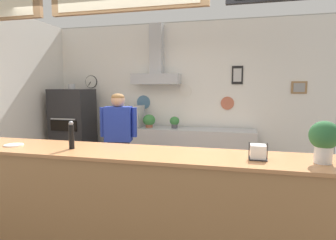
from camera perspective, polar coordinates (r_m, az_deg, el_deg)
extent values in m
plane|color=#3F3A38|center=(3.47, -6.30, -22.22)|extent=(6.66, 6.66, 0.00)
cube|color=#9E9E99|center=(5.73, 3.30, 4.46)|extent=(5.47, 0.12, 2.93)
cube|color=white|center=(5.67, 3.18, 4.44)|extent=(5.43, 0.01, 2.89)
cylinder|color=black|center=(6.35, -15.03, 7.36)|extent=(0.27, 0.02, 0.27)
cylinder|color=white|center=(6.33, -15.09, 7.36)|extent=(0.25, 0.01, 0.25)
cube|color=black|center=(6.34, -15.32, 7.01)|extent=(0.06, 0.01, 0.08)
cylinder|color=teal|center=(5.87, -4.89, 3.54)|extent=(0.28, 0.02, 0.28)
cylinder|color=white|center=(5.64, 3.45, 5.88)|extent=(0.25, 0.02, 0.25)
cylinder|color=#C1664C|center=(5.55, 11.73, 3.29)|extent=(0.25, 0.02, 0.25)
cube|color=#997047|center=(5.63, 24.63, 5.90)|extent=(0.26, 0.02, 0.22)
cube|color=gray|center=(5.62, 24.65, 5.90)|extent=(0.19, 0.01, 0.16)
cube|color=black|center=(5.55, 13.64, 8.68)|extent=(0.20, 0.02, 0.34)
cube|color=silver|center=(5.54, 13.64, 8.68)|extent=(0.15, 0.01, 0.24)
cube|color=#B7BABF|center=(5.61, -2.38, 8.14)|extent=(0.93, 0.37, 0.20)
cube|color=#B7BABF|center=(5.72, -2.23, 13.89)|extent=(0.24, 0.24, 0.95)
cube|color=#B77F4C|center=(2.89, -9.48, -16.82)|extent=(4.44, 0.61, 1.05)
cube|color=#CF8550|center=(2.72, -9.70, -6.30)|extent=(4.52, 0.64, 0.03)
cube|color=#B7BABF|center=(5.47, 2.37, -6.34)|extent=(2.77, 0.57, 0.90)
cube|color=#929499|center=(5.54, 2.36, -9.26)|extent=(2.63, 0.52, 0.02)
cube|color=#232326|center=(6.03, -18.33, -1.94)|extent=(0.73, 0.61, 1.63)
cube|color=black|center=(5.75, -20.06, -1.09)|extent=(0.55, 0.02, 0.20)
cube|color=#B7BABF|center=(5.72, -20.22, 0.18)|extent=(0.51, 0.02, 0.02)
cylinder|color=#B7BABF|center=(5.97, -18.63, 6.31)|extent=(0.14, 0.14, 0.10)
cube|color=#232328|center=(4.37, -9.66, -9.85)|extent=(0.32, 0.25, 0.89)
cube|color=#1E339E|center=(4.23, -9.84, -0.76)|extent=(0.42, 0.29, 0.50)
cylinder|color=#1E339E|center=(4.18, -6.75, -0.45)|extent=(0.08, 0.08, 0.43)
cylinder|color=#1E339E|center=(4.28, -12.87, -0.40)|extent=(0.08, 0.08, 0.43)
sphere|color=tan|center=(4.20, -9.93, 3.87)|extent=(0.20, 0.20, 0.20)
ellipsoid|color=olive|center=(4.20, -9.94, 4.49)|extent=(0.19, 0.19, 0.11)
cube|color=#B7BABF|center=(5.65, -7.95, 0.79)|extent=(0.56, 0.40, 0.42)
cylinder|color=#4C4C51|center=(5.48, -9.93, 0.37)|extent=(0.06, 0.06, 0.06)
cube|color=black|center=(5.45, -8.88, -1.43)|extent=(0.50, 0.10, 0.04)
sphere|color=black|center=(5.37, -7.21, 1.41)|extent=(0.04, 0.04, 0.04)
cylinder|color=#9E563D|center=(5.50, -3.78, -1.18)|extent=(0.14, 0.14, 0.06)
ellipsoid|color=#387A3D|center=(5.49, -3.79, 0.00)|extent=(0.24, 0.24, 0.21)
cylinder|color=#4C4C51|center=(5.40, 1.31, -1.24)|extent=(0.12, 0.12, 0.07)
ellipsoid|color=#387A3D|center=(5.38, 1.31, -0.18)|extent=(0.18, 0.18, 0.16)
cube|color=#262628|center=(2.47, 17.43, -7.35)|extent=(0.14, 0.14, 0.01)
cylinder|color=#262628|center=(2.46, 15.83, -5.86)|extent=(0.01, 0.01, 0.14)
cylinder|color=#262628|center=(2.46, 19.13, -5.93)|extent=(0.01, 0.01, 0.14)
cube|color=white|center=(2.46, 17.48, -6.05)|extent=(0.12, 0.12, 0.12)
cylinder|color=white|center=(3.29, -28.34, -4.40)|extent=(0.18, 0.18, 0.01)
cylinder|color=black|center=(2.88, -18.66, -3.23)|extent=(0.05, 0.05, 0.23)
sphere|color=gray|center=(2.86, -18.75, -0.63)|extent=(0.05, 0.05, 0.05)
cylinder|color=silver|center=(2.53, 28.48, -6.00)|extent=(0.13, 0.13, 0.14)
cylinder|color=gray|center=(2.54, 28.43, -6.99)|extent=(0.12, 0.12, 0.05)
ellipsoid|color=#2D6638|center=(2.51, 28.67, -2.68)|extent=(0.22, 0.22, 0.22)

